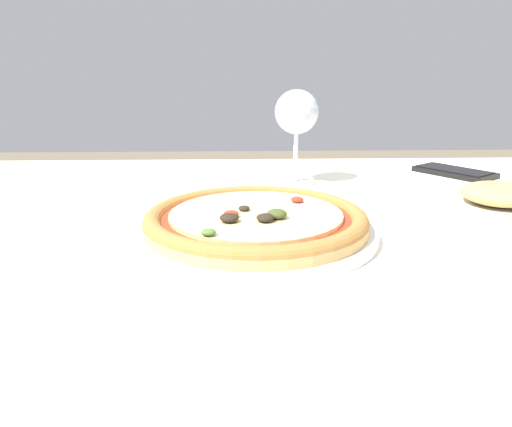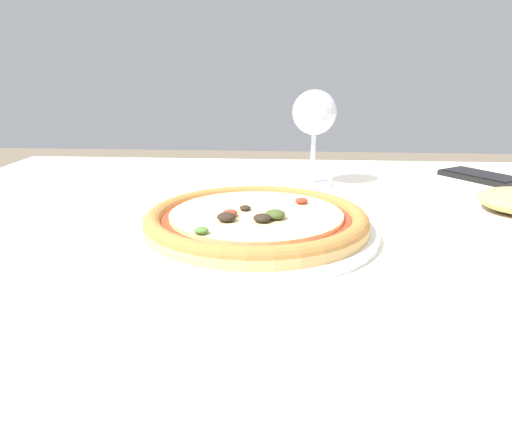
% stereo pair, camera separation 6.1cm
% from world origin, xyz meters
% --- Properties ---
extents(dining_table, '(1.15, 1.03, 0.74)m').
position_xyz_m(dining_table, '(0.00, 0.00, 0.65)').
color(dining_table, '#997047').
rests_on(dining_table, ground_plane).
extents(pizza_plate, '(0.30, 0.30, 0.04)m').
position_xyz_m(pizza_plate, '(-0.02, -0.00, 0.76)').
color(pizza_plate, white).
rests_on(pizza_plate, dining_table).
extents(wine_glass_far_left, '(0.08, 0.08, 0.16)m').
position_xyz_m(wine_glass_far_left, '(0.06, 0.28, 0.86)').
color(wine_glass_far_left, silver).
rests_on(wine_glass_far_left, dining_table).
extents(cell_phone, '(0.14, 0.16, 0.01)m').
position_xyz_m(cell_phone, '(0.37, 0.34, 0.75)').
color(cell_phone, black).
rests_on(cell_phone, dining_table).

